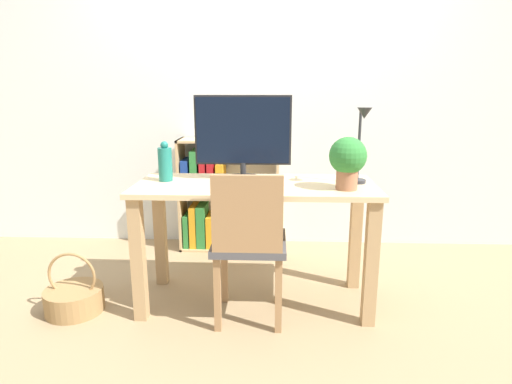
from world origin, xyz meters
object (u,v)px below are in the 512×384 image
at_px(monitor, 243,134).
at_px(potted_plant, 348,159).
at_px(vase, 165,163).
at_px(basket, 74,298).
at_px(chair, 249,241).
at_px(bookshelf, 212,197).
at_px(desk_lamp, 361,138).
at_px(keyboard, 248,184).

bearing_deg(monitor, potted_plant, -21.44).
relative_size(monitor, vase, 2.41).
bearing_deg(basket, monitor, 15.73).
distance_m(chair, bookshelf, 1.20).
relative_size(desk_lamp, basket, 1.19).
relative_size(monitor, basket, 1.56).
xyz_separation_m(keyboard, desk_lamp, (0.63, 0.05, 0.26)).
xyz_separation_m(keyboard, bookshelf, (-0.35, 0.96, -0.32)).
distance_m(potted_plant, chair, 0.69).
bearing_deg(keyboard, monitor, 103.70).
bearing_deg(monitor, keyboard, -76.30).
height_order(vase, potted_plant, potted_plant).
relative_size(vase, desk_lamp, 0.54).
bearing_deg(monitor, basket, -164.27).
xyz_separation_m(monitor, bookshelf, (-0.31, 0.80, -0.59)).
height_order(keyboard, potted_plant, potted_plant).
xyz_separation_m(monitor, basket, (-0.98, -0.28, -0.93)).
height_order(monitor, bookshelf, monitor).
height_order(monitor, basket, monitor).
xyz_separation_m(keyboard, vase, (-0.49, 0.11, 0.10)).
xyz_separation_m(desk_lamp, bookshelf, (-0.98, 0.92, -0.58)).
relative_size(keyboard, desk_lamp, 0.86).
height_order(keyboard, basket, keyboard).
xyz_separation_m(vase, potted_plant, (1.03, -0.17, 0.06)).
distance_m(monitor, bookshelf, 1.04).
distance_m(keyboard, vase, 0.52).
xyz_separation_m(vase, basket, (-0.52, -0.22, -0.77)).
height_order(keyboard, chair, chair).
xyz_separation_m(desk_lamp, basket, (-1.64, -0.16, -0.92)).
height_order(potted_plant, bookshelf, potted_plant).
xyz_separation_m(keyboard, potted_plant, (0.54, -0.07, 0.16)).
bearing_deg(chair, vase, 154.90).
height_order(potted_plant, chair, potted_plant).
bearing_deg(potted_plant, bookshelf, 130.82).
relative_size(monitor, chair, 0.66).
bearing_deg(chair, bookshelf, 112.17).
height_order(monitor, desk_lamp, monitor).
distance_m(potted_plant, bookshelf, 1.45).
xyz_separation_m(keyboard, basket, (-1.02, -0.11, -0.67)).
height_order(keyboard, bookshelf, bookshelf).
bearing_deg(vase, monitor, 6.70).
relative_size(keyboard, chair, 0.43).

